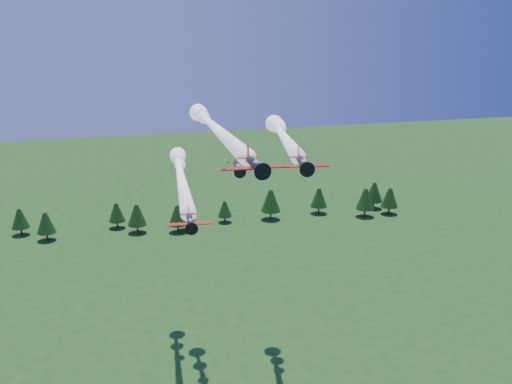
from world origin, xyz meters
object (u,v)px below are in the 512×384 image
object	(u,v)px
plane_left	(180,173)
plane_slot	(237,167)
plane_right	(283,135)
plane_lead	(213,126)

from	to	relation	value
plane_left	plane_slot	size ratio (longest dim) A/B	7.01
plane_left	plane_right	world-z (taller)	plane_right
plane_lead	plane_slot	xyz separation A→B (m)	(0.70, -14.99, -4.31)
plane_lead	plane_slot	distance (m)	15.61
plane_lead	plane_right	size ratio (longest dim) A/B	1.34
plane_lead	plane_slot	bearing A→B (deg)	-85.32
plane_lead	plane_left	bearing A→B (deg)	126.47
plane_lead	plane_right	xyz separation A→B (m)	(14.10, 2.02, -2.74)
plane_lead	plane_right	world-z (taller)	plane_lead
plane_left	plane_right	size ratio (longest dim) A/B	1.24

